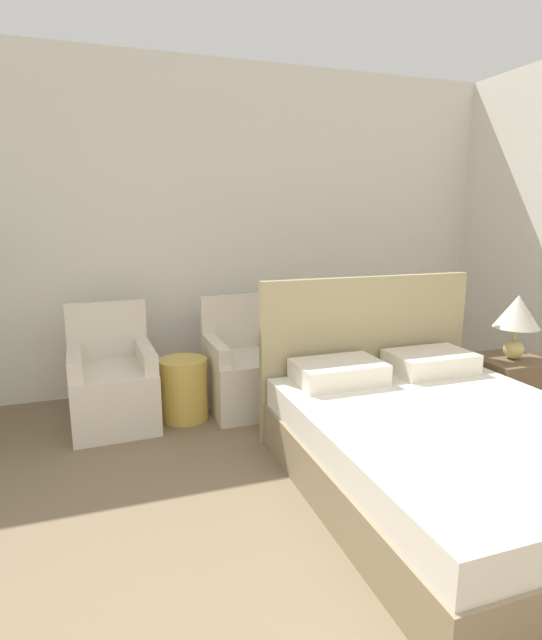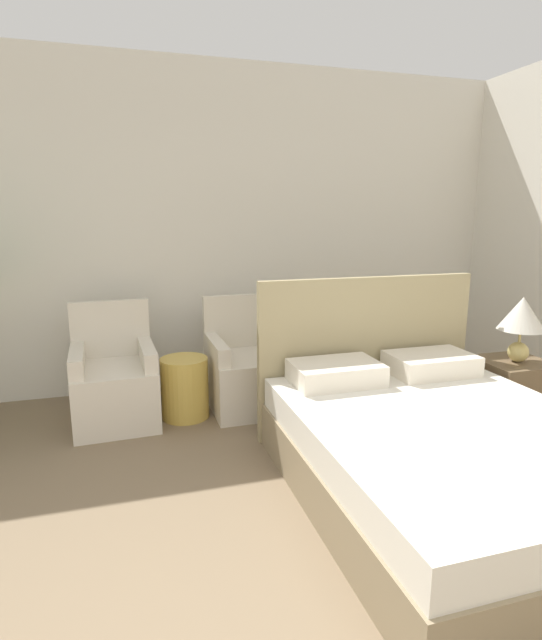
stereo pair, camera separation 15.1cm
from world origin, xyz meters
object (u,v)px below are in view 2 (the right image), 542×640
at_px(bed, 440,448).
at_px(nightstand, 511,393).
at_px(side_table, 185,388).
at_px(armchair_near_window_left, 115,387).
at_px(armchair_near_window_right, 247,374).
at_px(table_lamp, 522,318).

distance_m(bed, nightstand, 1.30).
relative_size(nightstand, side_table, 1.05).
bearing_deg(nightstand, armchair_near_window_left, 162.49).
xyz_separation_m(armchair_near_window_left, nightstand, (2.90, -0.92, -0.03)).
distance_m(armchair_near_window_right, side_table, 0.53).
bearing_deg(side_table, armchair_near_window_right, 6.92).
xyz_separation_m(armchair_near_window_left, table_lamp, (2.90, -0.94, 0.56)).
xyz_separation_m(armchair_near_window_right, table_lamp, (1.85, -0.94, 0.56)).
bearing_deg(armchair_near_window_right, bed, -65.81).
distance_m(bed, armchair_near_window_right, 1.76).
distance_m(nightstand, side_table, 2.52).
height_order(nightstand, table_lamp, table_lamp).
relative_size(bed, nightstand, 4.04).
relative_size(bed, armchair_near_window_right, 2.26).
height_order(armchair_near_window_right, side_table, armchair_near_window_right).
bearing_deg(armchair_near_window_left, armchair_near_window_right, -2.53).
bearing_deg(table_lamp, armchair_near_window_left, 162.03).
distance_m(armchair_near_window_left, table_lamp, 3.10).
bearing_deg(bed, nightstand, 31.60).
relative_size(table_lamp, side_table, 1.01).
xyz_separation_m(armchair_near_window_right, nightstand, (1.85, -0.92, -0.03)).
relative_size(armchair_near_window_right, table_lamp, 1.85).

